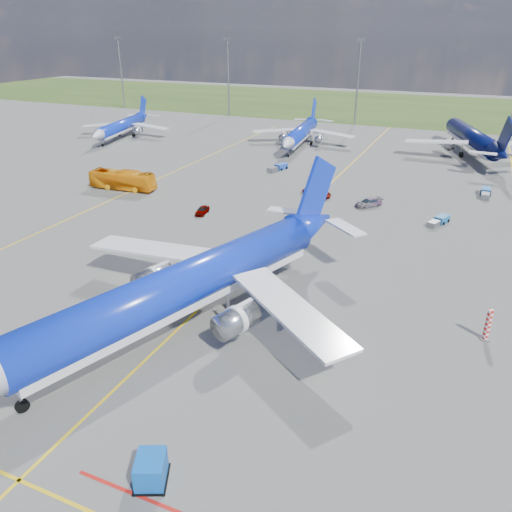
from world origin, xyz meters
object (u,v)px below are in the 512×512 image
at_px(bg_jet_nnw, 300,146).
at_px(service_car_b, 317,193).
at_px(warning_post, 488,325).
at_px(uld_container, 151,470).
at_px(service_car_a, 202,210).
at_px(baggage_tug_e, 486,193).
at_px(apron_bus, 122,180).
at_px(baggage_tug_w, 439,221).
at_px(bg_jet_nw, 123,138).
at_px(service_car_c, 369,203).
at_px(main_airliner, 186,325).
at_px(bg_jet_n, 469,154).
at_px(baggage_tug_c, 278,168).

xyz_separation_m(bg_jet_nnw, service_car_b, (14.97, -35.24, 0.69)).
distance_m(warning_post, service_car_b, 42.56).
distance_m(uld_container, service_car_a, 48.13).
relative_size(warning_post, baggage_tug_e, 0.60).
bearing_deg(baggage_tug_e, apron_bus, -158.77).
height_order(uld_container, service_car_a, uld_container).
relative_size(baggage_tug_w, baggage_tug_e, 0.94).
relative_size(bg_jet_nw, service_car_c, 7.35).
height_order(warning_post, baggage_tug_e, warning_post).
xyz_separation_m(bg_jet_nnw, apron_bus, (-16.81, -44.61, 1.64)).
relative_size(bg_jet_nw, apron_bus, 2.73).
bearing_deg(bg_jet_nw, main_airliner, -61.21).
bearing_deg(warning_post, service_car_b, 127.68).
relative_size(bg_jet_n, baggage_tug_e, 8.17).
bearing_deg(bg_jet_nnw, bg_jet_n, 4.32).
height_order(bg_jet_n, baggage_tug_c, bg_jet_n).
bearing_deg(warning_post, bg_jet_n, 93.27).
bearing_deg(warning_post, service_car_c, 118.25).
bearing_deg(baggage_tug_e, bg_jet_nnw, 150.71).
distance_m(warning_post, baggage_tug_e, 45.21).
bearing_deg(bg_jet_nnw, apron_bus, -116.94).
bearing_deg(baggage_tug_w, bg_jet_nw, 179.39).
relative_size(uld_container, apron_bus, 0.19).
height_order(bg_jet_nw, uld_container, bg_jet_nw).
xyz_separation_m(apron_bus, service_car_c, (40.58, 7.71, -1.01)).
xyz_separation_m(bg_jet_n, service_car_b, (-21.68, -42.11, 0.69)).
bearing_deg(service_car_c, service_car_b, -146.46).
height_order(service_car_c, baggage_tug_w, service_car_c).
bearing_deg(apron_bus, uld_container, -145.63).
xyz_separation_m(bg_jet_nnw, baggage_tug_c, (3.07, -22.25, 0.52)).
distance_m(bg_jet_nnw, service_car_c, 43.89).
height_order(bg_jet_nnw, baggage_tug_e, bg_jet_nnw).
bearing_deg(baggage_tug_c, main_airliner, -60.44).
distance_m(bg_jet_n, main_airliner, 87.17).
bearing_deg(service_car_b, bg_jet_n, -4.10).
bearing_deg(baggage_tug_c, bg_jet_nnw, 114.91).
height_order(uld_container, apron_bus, apron_bus).
bearing_deg(baggage_tug_e, baggage_tug_w, -108.09).
bearing_deg(bg_jet_nw, service_car_c, -34.59).
bearing_deg(bg_jet_n, uld_container, 63.44).
bearing_deg(service_car_b, apron_bus, 129.56).
height_order(warning_post, apron_bus, apron_bus).
bearing_deg(baggage_tug_e, main_airliner, -113.72).
relative_size(bg_jet_nnw, apron_bus, 2.92).
distance_m(bg_jet_nw, service_car_a, 62.02).
relative_size(main_airliner, service_car_a, 13.61).
bearing_deg(service_car_c, baggage_tug_w, 25.68).
bearing_deg(service_car_a, warning_post, -33.42).
height_order(service_car_c, baggage_tug_e, service_car_c).
distance_m(service_car_a, baggage_tug_w, 34.13).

